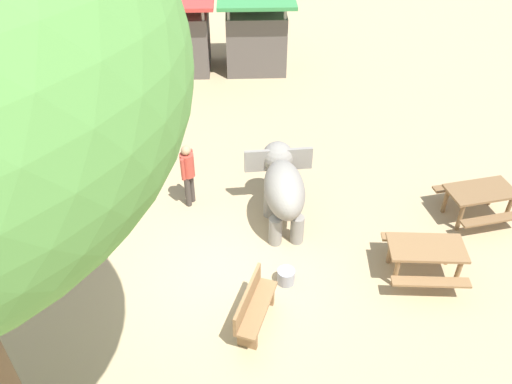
{
  "coord_description": "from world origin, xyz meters",
  "views": [
    {
      "loc": [
        0.26,
        -7.44,
        8.02
      ],
      "look_at": [
        0.6,
        1.7,
        0.8
      ],
      "focal_mm": 36.85,
      "sensor_mm": 36.0,
      "label": 1
    }
  ],
  "objects_px": {
    "market_stall_red": "(179,37)",
    "market_stall_green": "(256,36)",
    "person_handler": "(188,171)",
    "elephant": "(283,185)",
    "wooden_bench": "(253,306)",
    "picnic_table_near": "(479,197)",
    "picnic_table_far": "(425,254)",
    "feed_bucket": "(286,276)"
  },
  "relations": [
    {
      "from": "market_stall_red",
      "to": "market_stall_green",
      "type": "height_order",
      "value": "same"
    },
    {
      "from": "person_handler",
      "to": "market_stall_red",
      "type": "xyz_separation_m",
      "value": [
        -0.76,
        7.47,
        0.19
      ]
    },
    {
      "from": "elephant",
      "to": "wooden_bench",
      "type": "xyz_separation_m",
      "value": [
        -0.74,
        -2.87,
        -0.55
      ]
    },
    {
      "from": "wooden_bench",
      "to": "picnic_table_near",
      "type": "distance_m",
      "value": 5.94
    },
    {
      "from": "elephant",
      "to": "market_stall_red",
      "type": "height_order",
      "value": "market_stall_red"
    },
    {
      "from": "person_handler",
      "to": "picnic_table_near",
      "type": "xyz_separation_m",
      "value": [
        6.59,
        -0.74,
        -0.36
      ]
    },
    {
      "from": "person_handler",
      "to": "picnic_table_far",
      "type": "height_order",
      "value": "person_handler"
    },
    {
      "from": "wooden_bench",
      "to": "feed_bucket",
      "type": "relative_size",
      "value": 4.03
    },
    {
      "from": "picnic_table_far",
      "to": "market_stall_red",
      "type": "bearing_deg",
      "value": 123.54
    },
    {
      "from": "picnic_table_near",
      "to": "market_stall_green",
      "type": "relative_size",
      "value": 0.7
    },
    {
      "from": "person_handler",
      "to": "wooden_bench",
      "type": "height_order",
      "value": "person_handler"
    },
    {
      "from": "wooden_bench",
      "to": "market_stall_green",
      "type": "relative_size",
      "value": 0.58
    },
    {
      "from": "wooden_bench",
      "to": "feed_bucket",
      "type": "height_order",
      "value": "wooden_bench"
    },
    {
      "from": "wooden_bench",
      "to": "market_stall_red",
      "type": "height_order",
      "value": "market_stall_red"
    },
    {
      "from": "elephant",
      "to": "market_stall_green",
      "type": "xyz_separation_m",
      "value": [
        -0.28,
        8.19,
        0.12
      ]
    },
    {
      "from": "elephant",
      "to": "market_stall_green",
      "type": "relative_size",
      "value": 0.92
    },
    {
      "from": "elephant",
      "to": "feed_bucket",
      "type": "bearing_deg",
      "value": 174.76
    },
    {
      "from": "feed_bucket",
      "to": "picnic_table_near",
      "type": "bearing_deg",
      "value": 22.34
    },
    {
      "from": "feed_bucket",
      "to": "person_handler",
      "type": "bearing_deg",
      "value": 128.55
    },
    {
      "from": "wooden_bench",
      "to": "picnic_table_near",
      "type": "relative_size",
      "value": 0.83
    },
    {
      "from": "person_handler",
      "to": "picnic_table_near",
      "type": "bearing_deg",
      "value": 17.73
    },
    {
      "from": "wooden_bench",
      "to": "feed_bucket",
      "type": "distance_m",
      "value": 1.25
    },
    {
      "from": "picnic_table_far",
      "to": "picnic_table_near",
      "type": "bearing_deg",
      "value": 49.15
    },
    {
      "from": "person_handler",
      "to": "feed_bucket",
      "type": "bearing_deg",
      "value": -27.29
    },
    {
      "from": "picnic_table_near",
      "to": "picnic_table_far",
      "type": "bearing_deg",
      "value": 34.14
    },
    {
      "from": "person_handler",
      "to": "feed_bucket",
      "type": "distance_m",
      "value": 3.42
    },
    {
      "from": "market_stall_red",
      "to": "feed_bucket",
      "type": "distance_m",
      "value": 10.51
    },
    {
      "from": "picnic_table_far",
      "to": "market_stall_red",
      "type": "height_order",
      "value": "market_stall_red"
    },
    {
      "from": "picnic_table_near",
      "to": "market_stall_green",
      "type": "distance_m",
      "value": 9.51
    },
    {
      "from": "picnic_table_far",
      "to": "feed_bucket",
      "type": "bearing_deg",
      "value": -173.52
    },
    {
      "from": "market_stall_red",
      "to": "market_stall_green",
      "type": "relative_size",
      "value": 1.0
    },
    {
      "from": "person_handler",
      "to": "market_stall_green",
      "type": "bearing_deg",
      "value": 100.32
    },
    {
      "from": "elephant",
      "to": "person_handler",
      "type": "height_order",
      "value": "person_handler"
    },
    {
      "from": "person_handler",
      "to": "feed_bucket",
      "type": "relative_size",
      "value": 4.5
    },
    {
      "from": "market_stall_green",
      "to": "picnic_table_far",
      "type": "bearing_deg",
      "value": -73.18
    },
    {
      "from": "picnic_table_near",
      "to": "feed_bucket",
      "type": "xyz_separation_m",
      "value": [
        -4.52,
        -1.86,
        -0.43
      ]
    },
    {
      "from": "picnic_table_far",
      "to": "market_stall_red",
      "type": "xyz_separation_m",
      "value": [
        -5.61,
        9.96,
        0.55
      ]
    },
    {
      "from": "picnic_table_far",
      "to": "market_stall_green",
      "type": "relative_size",
      "value": 0.64
    },
    {
      "from": "person_handler",
      "to": "market_stall_red",
      "type": "bearing_deg",
      "value": 119.97
    },
    {
      "from": "elephant",
      "to": "wooden_bench",
      "type": "height_order",
      "value": "elephant"
    },
    {
      "from": "elephant",
      "to": "market_stall_green",
      "type": "distance_m",
      "value": 8.19
    },
    {
      "from": "picnic_table_far",
      "to": "person_handler",
      "type": "bearing_deg",
      "value": 156.99
    }
  ]
}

